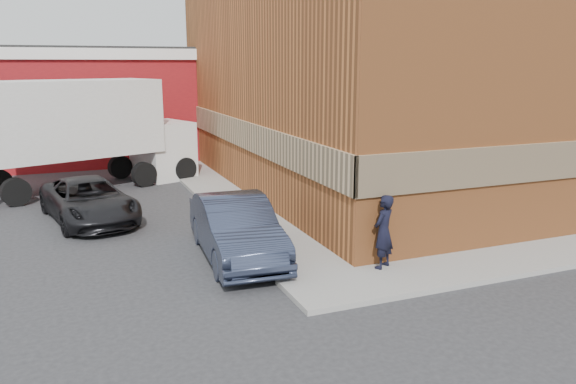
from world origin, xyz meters
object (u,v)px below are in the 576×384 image
object	(u,v)px
brick_building	(403,67)
suv_a	(89,200)
sedan	(236,228)
box_truck	(90,127)
warehouse	(32,105)
man	(384,232)

from	to	relation	value
brick_building	suv_a	distance (m)	13.35
brick_building	sedan	distance (m)	12.28
suv_a	brick_building	bearing A→B (deg)	-2.50
box_truck	brick_building	bearing A→B (deg)	-33.38
warehouse	sedan	size ratio (longest dim) A/B	3.43
warehouse	box_truck	bearing A→B (deg)	-73.54
man	suv_a	distance (m)	9.56
man	brick_building	bearing A→B (deg)	-156.21
brick_building	man	world-z (taller)	brick_building
man	sedan	distance (m)	3.68
sedan	suv_a	world-z (taller)	sedan
man	suv_a	world-z (taller)	man
man	suv_a	xyz separation A→B (m)	(-6.20, 7.27, -0.33)
brick_building	suv_a	bearing A→B (deg)	-171.07
sedan	box_truck	distance (m)	10.59
brick_building	box_truck	xyz separation A→B (m)	(-12.15, 3.06, -2.25)
man	box_truck	size ratio (longest dim) A/B	0.20
sedan	man	bearing A→B (deg)	-34.11
sedan	warehouse	bearing A→B (deg)	109.56
sedan	box_truck	xyz separation A→B (m)	(-2.85, 10.06, 1.65)
brick_building	man	xyz separation A→B (m)	(-6.38, -9.25, -3.68)
warehouse	suv_a	world-z (taller)	warehouse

